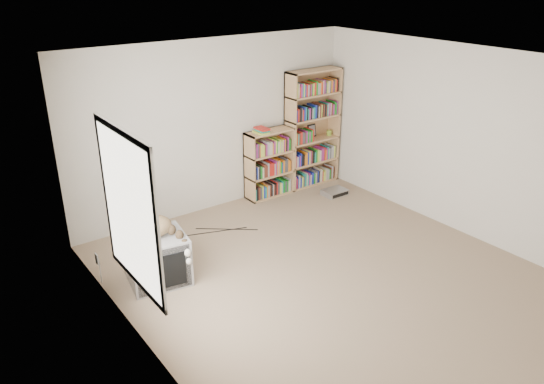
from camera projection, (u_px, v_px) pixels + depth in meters
floor at (327, 275)px, 6.31m from camera, size 4.50×5.00×0.01m
wall_back at (215, 126)px, 7.66m from camera, size 4.50×0.02×2.50m
wall_left at (139, 235)px, 4.59m from camera, size 0.02×5.00×2.50m
wall_right at (458, 141)px, 7.04m from camera, size 0.02×5.00×2.50m
ceiling at (337, 62)px, 5.32m from camera, size 4.50×5.00×0.02m
window at (129, 211)px, 4.69m from camera, size 0.02×1.22×1.52m
crt_tv at (157, 258)px, 6.11m from camera, size 0.76×0.70×0.58m
cat at (156, 230)px, 5.92m from camera, size 0.67×0.63×0.57m
bookcase_tall at (311, 131)px, 8.63m from camera, size 0.95×0.30×1.90m
bookcase_short at (269, 166)px, 8.32m from camera, size 0.78×0.30×1.07m
book_stack at (261, 130)px, 7.95m from camera, size 0.20×0.25×0.08m
green_mug at (329, 133)px, 8.85m from camera, size 0.08×0.08×0.09m
framed_print at (312, 131)px, 8.74m from camera, size 0.16×0.05×0.21m
dvd_player at (335, 192)px, 8.50m from camera, size 0.39×0.28×0.09m
wall_outlet at (97, 259)px, 6.03m from camera, size 0.01×0.08×0.13m
floor_cables at (255, 222)px, 7.60m from camera, size 1.20×0.70×0.01m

